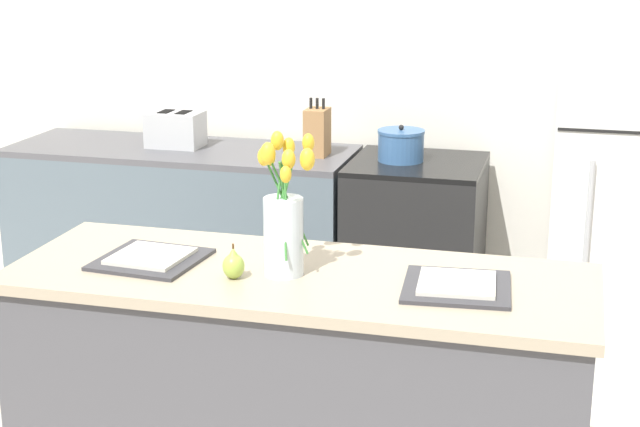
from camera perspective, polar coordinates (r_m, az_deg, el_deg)
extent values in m
cube|color=silver|center=(4.82, 5.45, 9.36)|extent=(5.20, 0.08, 2.70)
cube|color=#4C4C51|center=(3.19, -1.18, -11.42)|extent=(1.76, 0.62, 0.87)
cube|color=tan|center=(3.01, -1.23, -3.79)|extent=(1.80, 0.66, 0.03)
cube|color=slate|center=(4.92, -7.90, -1.49)|extent=(1.68, 0.60, 0.87)
cube|color=#515156|center=(4.81, -8.10, 3.64)|extent=(1.68, 0.60, 0.03)
cube|color=black|center=(4.61, 5.54, -2.57)|extent=(0.60, 0.60, 0.88)
cube|color=black|center=(4.49, 5.69, 2.88)|extent=(0.60, 0.60, 0.02)
cube|color=black|center=(4.34, 4.85, -4.23)|extent=(0.42, 0.01, 0.29)
cube|color=white|center=(4.44, 17.90, 2.46)|extent=(0.68, 0.64, 1.84)
cylinder|color=#B2B5B7|center=(4.18, 15.19, -2.33)|extent=(0.02, 0.02, 0.80)
cylinder|color=silver|center=(2.96, -2.14, -1.35)|extent=(0.12, 0.12, 0.24)
cylinder|color=#3D8438|center=(2.93, -1.89, 0.28)|extent=(0.13, 0.02, 0.27)
ellipsoid|color=yellow|center=(2.86, -0.74, 3.17)|extent=(0.04, 0.04, 0.07)
cylinder|color=#3D8438|center=(2.94, -1.84, 0.72)|extent=(0.10, 0.12, 0.31)
ellipsoid|color=yellow|center=(2.93, -0.69, 4.14)|extent=(0.04, 0.04, 0.06)
cylinder|color=#3D8438|center=(2.95, -2.07, 0.56)|extent=(0.02, 0.13, 0.29)
ellipsoid|color=yellow|center=(2.97, -1.83, 3.90)|extent=(0.04, 0.04, 0.06)
cylinder|color=#3D8438|center=(2.95, -2.25, 0.70)|extent=(0.05, 0.08, 0.32)
ellipsoid|color=yellow|center=(2.94, -2.50, 4.26)|extent=(0.04, 0.04, 0.06)
cylinder|color=#3D8438|center=(2.94, -2.28, 0.25)|extent=(0.09, 0.05, 0.28)
ellipsoid|color=yellow|center=(2.93, -2.96, 3.33)|extent=(0.04, 0.04, 0.06)
cylinder|color=#3D8438|center=(2.93, -2.43, 0.29)|extent=(0.08, 0.05, 0.29)
ellipsoid|color=yellow|center=(2.88, -3.29, 3.32)|extent=(0.04, 0.04, 0.06)
cylinder|color=#3D8438|center=(2.92, -2.57, 0.28)|extent=(0.04, 0.05, 0.30)
ellipsoid|color=yellow|center=(2.86, -3.05, 3.50)|extent=(0.05, 0.05, 0.07)
cylinder|color=#3D8438|center=(2.91, -2.09, -0.18)|extent=(0.04, 0.09, 0.25)
ellipsoid|color=yellow|center=(2.83, -2.01, 2.29)|extent=(0.03, 0.03, 0.05)
cylinder|color=#3D8438|center=(2.91, -1.96, 0.11)|extent=(0.03, 0.04, 0.29)
ellipsoid|color=yellow|center=(2.85, -1.84, 3.18)|extent=(0.04, 0.04, 0.06)
ellipsoid|color=#9EBC47|center=(2.96, -5.05, -3.07)|extent=(0.07, 0.07, 0.08)
cone|color=#9EBC47|center=(2.94, -5.07, -2.28)|extent=(0.04, 0.04, 0.03)
cylinder|color=brown|center=(2.94, -5.08, -1.91)|extent=(0.01, 0.01, 0.02)
cube|color=#333338|center=(3.15, -9.82, -2.65)|extent=(0.33, 0.33, 0.01)
cube|color=silver|center=(3.15, -9.83, -2.44)|extent=(0.24, 0.24, 0.01)
cube|color=#333338|center=(2.90, 7.96, -4.25)|extent=(0.33, 0.33, 0.01)
cube|color=silver|center=(2.89, 7.97, -4.03)|extent=(0.24, 0.24, 0.01)
cube|color=#B7BABC|center=(4.82, -8.41, 4.87)|extent=(0.26, 0.18, 0.17)
cube|color=black|center=(4.82, -8.95, 5.88)|extent=(0.05, 0.11, 0.01)
cube|color=black|center=(4.79, -7.95, 5.84)|extent=(0.05, 0.11, 0.01)
cube|color=black|center=(4.87, -9.94, 5.22)|extent=(0.02, 0.02, 0.02)
cylinder|color=#386093|center=(4.48, 4.73, 3.88)|extent=(0.21, 0.21, 0.13)
cylinder|color=#386093|center=(4.47, 4.75, 4.77)|extent=(0.21, 0.21, 0.01)
sphere|color=black|center=(4.46, 4.75, 5.01)|extent=(0.02, 0.02, 0.02)
cube|color=#A37547|center=(4.57, -0.17, 4.75)|extent=(0.10, 0.14, 0.22)
cylinder|color=black|center=(4.55, -0.53, 6.44)|extent=(0.01, 0.01, 0.05)
cylinder|color=black|center=(4.55, -0.17, 6.42)|extent=(0.01, 0.01, 0.05)
cylinder|color=black|center=(4.54, 0.20, 6.41)|extent=(0.01, 0.01, 0.05)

